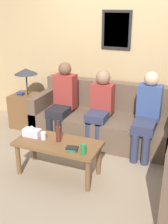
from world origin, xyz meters
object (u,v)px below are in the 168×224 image
at_px(couch_main, 106,121).
at_px(person_right, 147,112).
at_px(coffee_table, 58,147).
at_px(person_middle, 100,105).
at_px(drinking_glass, 43,136).
at_px(wine_bottle, 58,134).
at_px(person_left, 63,99).

relative_size(couch_main, person_right, 1.92).
relative_size(coffee_table, person_right, 0.90).
relative_size(person_middle, person_right, 0.96).
relative_size(coffee_table, person_middle, 0.95).
height_order(drinking_glass, person_middle, person_middle).
bearing_deg(wine_bottle, person_left, 113.12).
distance_m(couch_main, drinking_glass, 1.31).
height_order(wine_bottle, person_left, person_left).
height_order(couch_main, person_left, person_left).
distance_m(couch_main, wine_bottle, 1.24).
bearing_deg(person_right, wine_bottle, -133.15).
bearing_deg(couch_main, person_left, -165.68).
xyz_separation_m(drinking_glass, person_right, (1.13, 1.02, 0.13)).
distance_m(couch_main, person_middle, 0.36).
xyz_separation_m(drinking_glass, person_left, (-0.23, 1.04, 0.15)).
height_order(couch_main, drinking_glass, couch_main).
relative_size(wine_bottle, person_middle, 0.25).
bearing_deg(person_left, person_right, -1.08).
xyz_separation_m(couch_main, coffee_table, (-0.24, -1.22, 0.09)).
relative_size(coffee_table, drinking_glass, 11.01).
height_order(coffee_table, person_middle, person_middle).
height_order(couch_main, coffee_table, couch_main).
relative_size(couch_main, coffee_table, 2.12).
xyz_separation_m(wine_bottle, person_middle, (0.20, 1.04, 0.06)).
relative_size(wine_bottle, person_right, 0.23).
bearing_deg(person_right, drinking_glass, -138.15).
xyz_separation_m(couch_main, person_middle, (-0.05, -0.16, 0.33)).
bearing_deg(wine_bottle, couch_main, 78.27).
height_order(wine_bottle, person_right, person_right).
distance_m(coffee_table, wine_bottle, 0.18).
bearing_deg(person_middle, person_left, -178.34).
relative_size(drinking_glass, person_right, 0.08).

